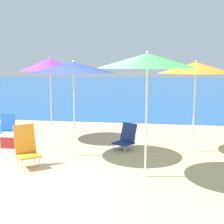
# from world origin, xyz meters

# --- Properties ---
(ground_plane) EXTENTS (60.00, 60.00, 0.00)m
(ground_plane) POSITION_xyz_m (0.00, 0.00, 0.00)
(ground_plane) COLOR #C6B284
(sea_water) EXTENTS (60.00, 40.00, 0.01)m
(sea_water) POSITION_xyz_m (0.00, 25.34, 0.00)
(sea_water) COLOR #1E5699
(sea_water) RESTS_ON ground
(beach_umbrella_orange) EXTENTS (1.76, 1.76, 2.19)m
(beach_umbrella_orange) POSITION_xyz_m (2.49, 1.92, 2.02)
(beach_umbrella_orange) COLOR white
(beach_umbrella_orange) RESTS_ON ground
(beach_umbrella_purple) EXTENTS (1.65, 1.65, 2.30)m
(beach_umbrella_purple) POSITION_xyz_m (-1.35, 2.69, 2.09)
(beach_umbrella_purple) COLOR white
(beach_umbrella_purple) RESTS_ON ground
(beach_umbrella_green) EXTENTS (1.81, 1.81, 2.33)m
(beach_umbrella_green) POSITION_xyz_m (1.45, 0.04, 2.16)
(beach_umbrella_green) COLOR white
(beach_umbrella_green) RESTS_ON ground
(beach_umbrella_navy) EXTENTS (1.86, 1.86, 2.19)m
(beach_umbrella_navy) POSITION_xyz_m (-0.24, 1.17, 2.02)
(beach_umbrella_navy) COLOR white
(beach_umbrella_navy) RESTS_ON ground
(beach_chair_orange) EXTENTS (0.65, 0.65, 0.86)m
(beach_chair_orange) POSITION_xyz_m (-1.02, 0.27, 0.43)
(beach_chair_orange) COLOR silver
(beach_chair_orange) RESTS_ON ground
(beach_chair_blue) EXTENTS (0.48, 0.56, 0.71)m
(beach_chair_blue) POSITION_xyz_m (-2.53, 2.33, 0.36)
(beach_chair_blue) COLOR silver
(beach_chair_blue) RESTS_ON ground
(beach_chair_navy) EXTENTS (0.62, 0.65, 0.64)m
(beach_chair_navy) POSITION_xyz_m (0.87, 1.92, 0.29)
(beach_chair_navy) COLOR silver
(beach_chair_navy) RESTS_ON ground
(cooler_box) EXTENTS (0.51, 0.32, 0.36)m
(cooler_box) POSITION_xyz_m (-2.03, 1.63, 0.18)
(cooler_box) COLOR #B72828
(cooler_box) RESTS_ON ground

